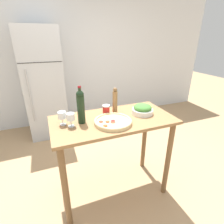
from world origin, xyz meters
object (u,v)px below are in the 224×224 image
Objects in this scene: refrigerator at (44,84)px; salad_bowl at (142,109)px; wine_glass_near at (71,117)px; homemade_pizza at (113,121)px; wine_bottle at (81,106)px; salt_canister at (106,110)px; pepper_mill at (115,101)px; wine_glass_far at (62,115)px.

salad_bowl is at bearing -62.49° from refrigerator.
wine_glass_near is at bearing -84.16° from refrigerator.
refrigerator reaches higher than homemade_pizza.
wine_bottle reaches higher than salad_bowl.
salt_canister is at bearing 18.46° from wine_glass_near.
wine_bottle reaches higher than wine_glass_near.
salad_bowl reaches higher than homemade_pizza.
pepper_mill is at bearing 12.66° from salt_canister.
wine_bottle is 0.14m from wine_glass_near.
pepper_mill reaches higher than wine_glass_near.
wine_bottle is at bearing 177.85° from salad_bowl.
homemade_pizza is at bearing -73.50° from refrigerator.
wine_bottle is 2.78× the size of wine_glass_far.
homemade_pizza is at bearing -92.11° from salt_canister.
homemade_pizza is at bearing -24.73° from wine_bottle.
salt_canister is at bearing -71.32° from refrigerator.
homemade_pizza is (0.44, -0.15, -0.07)m from wine_glass_far.
refrigerator is 17.68× the size of salt_canister.
pepper_mill reaches higher than wine_glass_far.
salt_canister is (0.39, 0.13, -0.04)m from wine_glass_near.
wine_glass_near reaches higher than salt_canister.
wine_glass_far is at bearing -170.94° from pepper_mill.
refrigerator is 1.76m from wine_glass_far.
wine_bottle is at bearing 155.27° from homemade_pizza.
refrigerator is at bearing 112.23° from pepper_mill.
refrigerator reaches higher than wine_glass_near.
pepper_mill is (0.39, 0.11, -0.03)m from wine_bottle.
wine_glass_near is 0.39m from homemade_pizza.
salad_bowl reaches higher than salt_canister.
wine_glass_near is at bearing -159.58° from wine_bottle.
refrigerator reaches higher than salad_bowl.
wine_bottle reaches higher than wine_glass_far.
pepper_mill is (0.56, 0.09, 0.04)m from wine_glass_far.
homemade_pizza is (0.27, -0.12, -0.15)m from wine_bottle.
wine_glass_near is at bearing -162.79° from pepper_mill.
wine_glass_far is 0.57m from pepper_mill.
wine_glass_far is at bearing 176.64° from salad_bowl.
wine_bottle is (0.29, -1.78, 0.18)m from refrigerator.
pepper_mill is at bearing 9.06° from wine_glass_far.
wine_bottle is 1.00× the size of homemade_pizza.
salt_canister is at bearing 87.89° from homemade_pizza.
wine_glass_far is 0.58× the size of salad_bowl.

